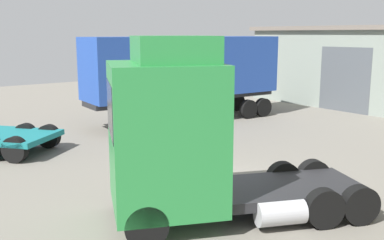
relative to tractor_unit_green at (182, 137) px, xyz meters
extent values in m
plane|color=slate|center=(-1.12, 2.14, -2.02)|extent=(60.00, 60.00, 0.00)
cube|color=#4C5156|center=(-6.70, 16.17, -0.22)|extent=(3.20, 0.08, 3.60)
cube|color=#28843D|center=(-0.17, -0.35, 0.06)|extent=(3.26, 3.21, 3.25)
cube|color=#28843D|center=(-0.09, -0.17, 1.96)|extent=(2.60, 2.39, 0.60)
cube|color=black|center=(-0.65, -1.42, 0.71)|extent=(1.95, 0.93, 1.17)
cube|color=#232326|center=(1.06, 2.40, -1.45)|extent=(3.31, 4.13, 0.24)
cylinder|color=#B2B2B7|center=(1.73, 1.44, -1.62)|extent=(0.96, 1.23, 0.56)
cylinder|color=black|center=(0.59, -1.35, -1.57)|extent=(0.65, 0.96, 0.92)
cylinder|color=black|center=(-1.42, -0.44, -1.57)|extent=(0.65, 0.96, 0.92)
cylinder|color=black|center=(2.24, 2.32, -1.57)|extent=(0.65, 0.96, 0.92)
cylinder|color=black|center=(0.23, 3.23, -1.57)|extent=(0.65, 0.96, 0.92)
cylinder|color=black|center=(2.61, 3.14, -1.57)|extent=(0.65, 0.96, 0.92)
cylinder|color=black|center=(0.60, 4.05, -1.57)|extent=(0.65, 0.96, 0.92)
cube|color=#2347A3|center=(-9.74, 7.30, 0.74)|extent=(3.21, 10.13, 2.84)
cube|color=#232326|center=(-9.74, 7.30, -0.79)|extent=(2.46, 10.08, 0.24)
cube|color=#232326|center=(-9.14, 4.46, -1.47)|extent=(0.17, 0.17, 1.11)
cube|color=#232326|center=(-10.74, 4.57, -1.47)|extent=(0.17, 0.17, 1.11)
cylinder|color=black|center=(-8.41, 10.40, -1.54)|extent=(0.37, 0.99, 0.97)
cylinder|color=black|center=(-10.61, 10.56, -1.54)|extent=(0.37, 0.99, 0.97)
cylinder|color=black|center=(-8.34, 11.39, -1.54)|extent=(0.37, 0.99, 0.97)
cylinder|color=black|center=(-10.54, 11.55, -1.54)|extent=(0.37, 0.99, 0.97)
cylinder|color=black|center=(-9.48, -0.63, -1.57)|extent=(0.89, 0.80, 0.90)
cylinder|color=black|center=(-7.39, -1.65, -1.57)|extent=(0.89, 0.80, 0.90)
cylinder|color=black|center=(-8.70, -0.01, -1.57)|extent=(0.89, 0.80, 0.90)
camera|label=1|loc=(8.01, -5.84, 2.31)|focal=42.00mm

